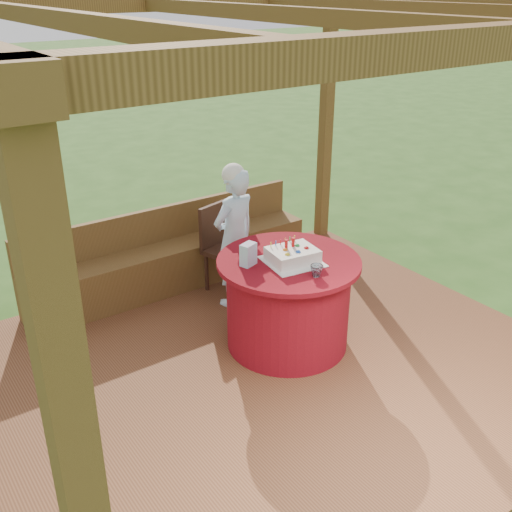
{
  "coord_description": "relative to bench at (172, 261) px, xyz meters",
  "views": [
    {
      "loc": [
        -2.46,
        -3.24,
        2.99
      ],
      "look_at": [
        0.0,
        0.25,
        1.0
      ],
      "focal_mm": 42.0,
      "sensor_mm": 36.0,
      "label": 1
    }
  ],
  "objects": [
    {
      "name": "deck",
      "position": [
        0.0,
        -1.72,
        -0.32
      ],
      "size": [
        4.5,
        4.0,
        0.12
      ],
      "primitive_type": "cube",
      "color": "brown",
      "rests_on": "ground"
    },
    {
      "name": "gift_bag",
      "position": [
        -0.04,
        -1.42,
        0.62
      ],
      "size": [
        0.15,
        0.12,
        0.18
      ],
      "primitive_type": "cube",
      "rotation": [
        0.0,
        0.0,
        0.32
      ],
      "color": "#E292CA",
      "rests_on": "table"
    },
    {
      "name": "drinking_glass",
      "position": [
        0.27,
        -1.88,
        0.58
      ],
      "size": [
        0.12,
        0.12,
        0.09
      ],
      "primitive_type": "imported",
      "rotation": [
        0.0,
        0.0,
        0.21
      ],
      "color": "white",
      "rests_on": "table"
    },
    {
      "name": "ground",
      "position": [
        0.0,
        -1.72,
        -0.38
      ],
      "size": [
        60.0,
        60.0,
        0.0
      ],
      "primitive_type": "plane",
      "color": "#2B521B",
      "rests_on": "ground"
    },
    {
      "name": "table",
      "position": [
        0.28,
        -1.53,
        0.14
      ],
      "size": [
        1.18,
        1.18,
        0.79
      ],
      "color": "maroon",
      "rests_on": "deck"
    },
    {
      "name": "bench",
      "position": [
        0.0,
        0.0,
        0.0
      ],
      "size": [
        3.0,
        0.42,
        0.8
      ],
      "color": "brown",
      "rests_on": "deck"
    },
    {
      "name": "chair",
      "position": [
        0.41,
        -0.35,
        0.22
      ],
      "size": [
        0.52,
        0.52,
        0.87
      ],
      "color": "#341A10",
      "rests_on": "deck"
    },
    {
      "name": "elderly_woman",
      "position": [
        0.32,
        -0.66,
        0.43
      ],
      "size": [
        0.54,
        0.41,
        1.39
      ],
      "color": "#9BC8E6",
      "rests_on": "deck"
    },
    {
      "name": "birthday_cake",
      "position": [
        0.28,
        -1.58,
        0.59
      ],
      "size": [
        0.48,
        0.48,
        0.19
      ],
      "color": "white",
      "rests_on": "table"
    },
    {
      "name": "pergola",
      "position": [
        0.0,
        -1.72,
        2.02
      ],
      "size": [
        4.5,
        4.0,
        2.72
      ],
      "color": "brown",
      "rests_on": "deck"
    }
  ]
}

